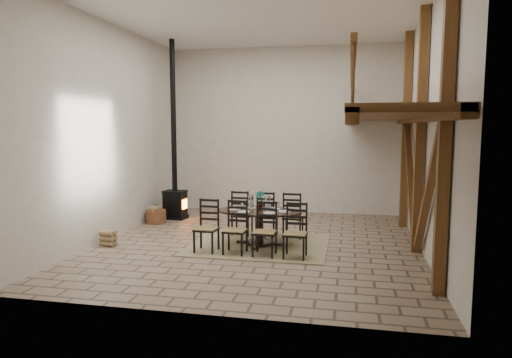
% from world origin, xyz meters
% --- Properties ---
extents(ground, '(8.00, 8.00, 0.00)m').
position_xyz_m(ground, '(0.00, 0.00, 0.00)').
color(ground, '#8E795E').
rests_on(ground, ground).
extents(room_shell, '(7.02, 8.02, 5.01)m').
position_xyz_m(room_shell, '(1.19, 0.00, 3.01)').
color(room_shell, silver).
rests_on(room_shell, ground).
extents(rug, '(3.00, 2.50, 0.02)m').
position_xyz_m(rug, '(0.05, -0.14, 0.01)').
color(rug, tan).
rests_on(rug, ground).
extents(dining_table, '(2.34, 2.17, 1.21)m').
position_xyz_m(dining_table, '(0.05, -0.23, 0.40)').
color(dining_table, black).
rests_on(dining_table, ground).
extents(wood_stove, '(0.66, 0.53, 5.00)m').
position_xyz_m(wood_stove, '(-2.87, 2.26, 1.13)').
color(wood_stove, black).
rests_on(wood_stove, ground).
extents(log_basket, '(0.55, 0.55, 0.45)m').
position_xyz_m(log_basket, '(-3.17, 1.60, 0.20)').
color(log_basket, brown).
rests_on(log_basket, ground).
extents(log_stack, '(0.36, 0.27, 0.35)m').
position_xyz_m(log_stack, '(-3.20, -0.87, 0.17)').
color(log_stack, '#9B7A57').
rests_on(log_stack, ground).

